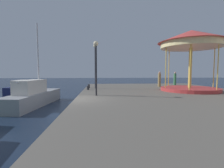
% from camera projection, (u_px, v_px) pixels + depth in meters
% --- Properties ---
extents(ground_plane, '(120.00, 120.00, 0.00)m').
position_uv_depth(ground_plane, '(75.00, 111.00, 10.62)').
color(ground_plane, '#162338').
extents(quay_dock, '(14.70, 26.54, 0.80)m').
position_uv_depth(quay_dock, '(183.00, 103.00, 11.13)').
color(quay_dock, '#5B564F').
rests_on(quay_dock, ground).
extents(motorboat_navy, '(1.95, 5.28, 1.64)m').
position_uv_depth(motorboat_navy, '(24.00, 89.00, 18.64)').
color(motorboat_navy, '#19214C').
rests_on(motorboat_navy, ground).
extents(sailboat_grey, '(2.36, 6.48, 6.37)m').
position_uv_depth(sailboat_grey, '(34.00, 96.00, 12.18)').
color(sailboat_grey, gray).
rests_on(sailboat_grey, ground).
extents(carousel, '(5.95, 5.95, 5.56)m').
position_uv_depth(carousel, '(191.00, 45.00, 14.76)').
color(carousel, '#B23333').
rests_on(carousel, quay_dock).
extents(lamp_post_near_edge, '(0.36, 0.36, 3.99)m').
position_uv_depth(lamp_post_near_edge, '(96.00, 58.00, 11.78)').
color(lamp_post_near_edge, black).
rests_on(lamp_post_near_edge, quay_dock).
extents(lamp_post_mid_promenade, '(0.36, 0.36, 4.67)m').
position_uv_depth(lamp_post_mid_promenade, '(95.00, 59.00, 17.01)').
color(lamp_post_mid_promenade, black).
rests_on(lamp_post_mid_promenade, quay_dock).
extents(bollard_center, '(0.24, 0.24, 0.40)m').
position_uv_depth(bollard_center, '(89.00, 86.00, 17.81)').
color(bollard_center, '#2D2D33').
rests_on(bollard_center, quay_dock).
extents(bollard_north, '(0.24, 0.24, 0.40)m').
position_uv_depth(bollard_north, '(88.00, 88.00, 15.90)').
color(bollard_north, '#2D2D33').
rests_on(bollard_north, quay_dock).
extents(person_mid_promenade, '(0.34, 0.34, 1.78)m').
position_uv_depth(person_mid_promenade, '(175.00, 79.00, 21.70)').
color(person_mid_promenade, '#387247').
rests_on(person_mid_promenade, quay_dock).
extents(person_far_corner, '(0.34, 0.34, 1.81)m').
position_uv_depth(person_far_corner, '(159.00, 80.00, 19.16)').
color(person_far_corner, '#937A4C').
rests_on(person_far_corner, quay_dock).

